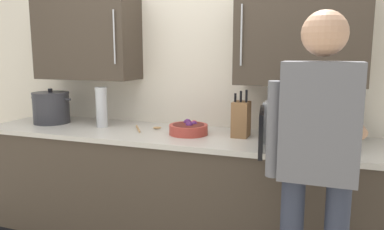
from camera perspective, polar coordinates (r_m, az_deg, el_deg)
name	(u,v)px	position (r m, az deg, el deg)	size (l,w,h in m)	color
back_wall_tiled	(191,58)	(2.98, -0.22, 8.61)	(4.17, 0.44, 2.77)	beige
counter_unit	(175,192)	(2.86, -2.55, -11.61)	(2.99, 0.68, 0.90)	#3D3328
microwave_oven	(305,122)	(2.54, 16.72, -1.05)	(0.57, 0.75, 0.27)	#B7BABF
stock_pot	(51,108)	(3.31, -20.50, 1.06)	(0.39, 0.29, 0.29)	#2D2D33
thermos_flask	(102,107)	(3.02, -13.51, 1.19)	(0.09, 0.09, 0.31)	#B7BABF
wooden_spoon	(148,128)	(2.88, -6.72, -2.00)	(0.23, 0.21, 0.02)	tan
fruit_bowl	(189,128)	(2.69, -0.51, -2.05)	(0.28, 0.28, 0.10)	#AD3D33
knife_block	(241,119)	(2.62, 7.43, -0.59)	(0.11, 0.15, 0.33)	brown
person_figure	(317,159)	(1.83, 18.34, -6.37)	(0.44, 0.56, 1.66)	#282D3D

